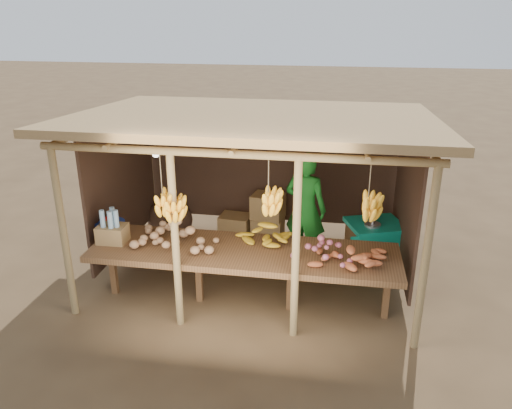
# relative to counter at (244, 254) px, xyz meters

# --- Properties ---
(ground) EXTENTS (60.00, 60.00, 0.00)m
(ground) POSITION_rel_counter_xyz_m (-0.00, 0.95, -0.74)
(ground) COLOR brown
(ground) RESTS_ON ground
(stall_structure) EXTENTS (4.70, 3.50, 2.43)m
(stall_structure) POSITION_rel_counter_xyz_m (0.06, 0.82, 1.16)
(stall_structure) COLOR #957A4D
(stall_structure) RESTS_ON ground
(counter) EXTENTS (3.90, 1.05, 0.80)m
(counter) POSITION_rel_counter_xyz_m (0.00, 0.00, 0.00)
(counter) COLOR brown
(counter) RESTS_ON ground
(potato_heap) EXTENTS (1.17, 0.86, 0.37)m
(potato_heap) POSITION_rel_counter_xyz_m (-0.88, 0.02, 0.25)
(potato_heap) COLOR tan
(potato_heap) RESTS_ON counter
(sweet_potato_heap) EXTENTS (0.96, 0.67, 0.35)m
(sweet_potato_heap) POSITION_rel_counter_xyz_m (1.30, -0.14, 0.24)
(sweet_potato_heap) COLOR #C45F32
(sweet_potato_heap) RESTS_ON counter
(onion_heap) EXTENTS (0.81, 0.51, 0.36)m
(onion_heap) POSITION_rel_counter_xyz_m (0.99, -0.21, 0.24)
(onion_heap) COLOR #A95266
(onion_heap) RESTS_ON counter
(banana_pile) EXTENTS (0.68, 0.43, 0.35)m
(banana_pile) POSITION_rel_counter_xyz_m (0.24, 0.22, 0.24)
(banana_pile) COLOR gold
(banana_pile) RESTS_ON counter
(tomato_basin) EXTENTS (0.41, 0.41, 0.21)m
(tomato_basin) POSITION_rel_counter_xyz_m (-1.90, 0.25, 0.15)
(tomato_basin) COLOR navy
(tomato_basin) RESTS_ON counter
(bottle_box) EXTENTS (0.37, 0.29, 0.46)m
(bottle_box) POSITION_rel_counter_xyz_m (-1.73, -0.05, 0.24)
(bottle_box) COLOR olive
(bottle_box) RESTS_ON counter
(vendor) EXTENTS (0.73, 0.58, 1.74)m
(vendor) POSITION_rel_counter_xyz_m (0.68, 1.34, 0.13)
(vendor) COLOR #176B1E
(vendor) RESTS_ON ground
(tarp_crate) EXTENTS (0.96, 0.90, 0.93)m
(tarp_crate) POSITION_rel_counter_xyz_m (1.71, 1.35, -0.36)
(tarp_crate) COLOR brown
(tarp_crate) RESTS_ON ground
(carton_stack) EXTENTS (1.10, 0.46, 0.80)m
(carton_stack) POSITION_rel_counter_xyz_m (-0.16, 1.98, -0.38)
(carton_stack) COLOR olive
(carton_stack) RESTS_ON ground
(burlap_sacks) EXTENTS (0.81, 0.42, 0.57)m
(burlap_sacks) POSITION_rel_counter_xyz_m (-1.73, 2.15, -0.49)
(burlap_sacks) COLOR #412B1E
(burlap_sacks) RESTS_ON ground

